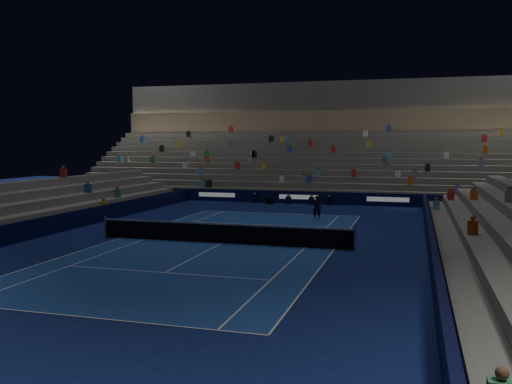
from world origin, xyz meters
The scene contains 9 objects.
ground centered at (0.00, 0.00, 0.00)m, with size 90.00×90.00×0.00m, color #0D1951.
court_surface centered at (0.00, 0.00, 0.01)m, with size 10.97×23.77×0.01m, color navy.
sponsor_barrier_far centered at (0.00, 18.50, 0.50)m, with size 44.00×0.25×1.00m, color black.
sponsor_barrier_east centered at (9.70, 0.00, 0.50)m, with size 0.25×37.00×1.00m, color black.
sponsor_barrier_west centered at (-9.70, 0.00, 0.50)m, with size 0.25×37.00×1.00m, color black.
grandstand_main centered at (0.00, 27.90, 3.38)m, with size 44.00×15.20×11.20m.
tennis_net centered at (0.00, 0.00, 0.50)m, with size 12.90×0.10×1.10m.
tennis_player centered at (2.98, 9.69, 0.77)m, with size 0.56×0.37×1.53m, color black.
broadcast_camera centered at (-2.19, 17.57, 0.30)m, with size 0.59×0.96×0.59m.
Camera 1 is at (8.94, -25.00, 4.85)m, focal length 38.74 mm.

